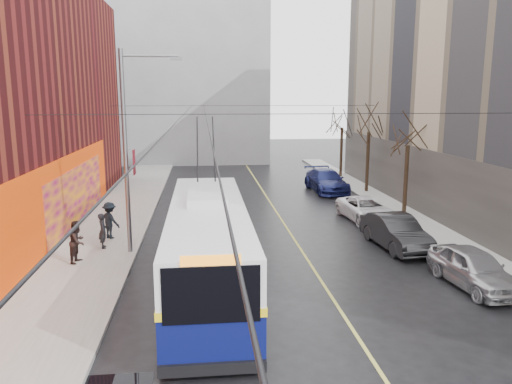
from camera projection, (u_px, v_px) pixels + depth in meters
ground at (318, 362)px, 13.41m from camera, size 140.00×140.00×0.00m
sidewalk_left at (101, 241)px, 24.27m from camera, size 4.00×60.00×0.15m
sidewalk_right at (434, 231)px, 26.06m from camera, size 2.00×60.00×0.15m
lane_line at (286, 227)px, 27.24m from camera, size 0.12×50.00×0.01m
building_far at (173, 78)px, 55.00m from camera, size 20.50×12.10×18.00m
streetlight_pole at (129, 147)px, 21.61m from camera, size 2.65×0.60×9.00m
catenary_wires at (210, 111)px, 26.38m from camera, size 18.00×60.00×0.22m
tree_near at (409, 132)px, 29.03m from camera, size 3.20×3.20×6.40m
tree_mid at (369, 121)px, 35.82m from camera, size 3.20×3.20×6.68m
tree_far at (342, 119)px, 42.67m from camera, size 3.20×3.20×6.57m
pigeons_flying at (227, 94)px, 20.69m from camera, size 2.60×2.86×1.31m
trolleybus at (208, 244)px, 18.31m from camera, size 3.03×12.88×6.08m
parked_car_a at (474, 268)px, 18.56m from camera, size 2.10×4.46×1.47m
parked_car_b at (396, 232)px, 23.36m from camera, size 2.08×4.86×1.56m
parked_car_c at (366, 209)px, 28.54m from camera, size 2.67×4.97×1.33m
parked_car_d at (326, 181)px, 37.18m from camera, size 2.61×5.77×1.64m
following_car at (189, 192)px, 33.66m from camera, size 1.75×4.02×1.35m
pedestrian_a at (103, 231)px, 22.88m from camera, size 0.50×0.66×1.62m
pedestrian_b at (78, 242)px, 20.88m from camera, size 0.86×1.00×1.79m
pedestrian_c at (110, 220)px, 24.41m from camera, size 1.34×1.24×1.81m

